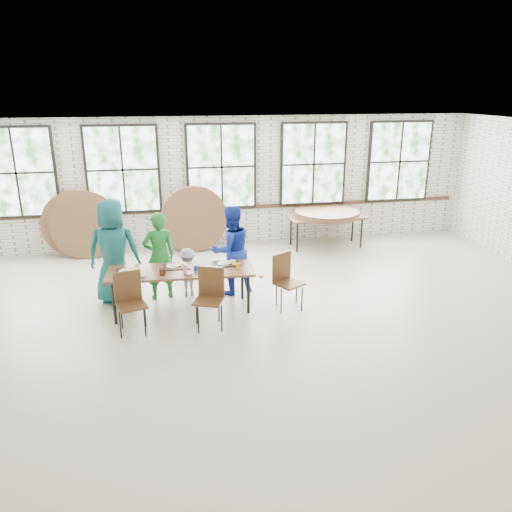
{
  "coord_description": "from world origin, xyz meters",
  "views": [
    {
      "loc": [
        -1.48,
        -6.98,
        3.6
      ],
      "look_at": [
        0.0,
        0.4,
        1.05
      ],
      "focal_mm": 35.0,
      "sensor_mm": 36.0,
      "label": 1
    }
  ],
  "objects_px": {
    "chair_near_right": "(210,292)",
    "storage_table": "(326,218)",
    "dining_table": "(181,273)",
    "chair_near_left": "(130,297)"
  },
  "relations": [
    {
      "from": "chair_near_right",
      "to": "storage_table",
      "type": "height_order",
      "value": "chair_near_right"
    },
    {
      "from": "dining_table",
      "to": "chair_near_right",
      "type": "height_order",
      "value": "chair_near_right"
    },
    {
      "from": "dining_table",
      "to": "chair_near_left",
      "type": "xyz_separation_m",
      "value": [
        -0.82,
        -0.56,
        -0.13
      ]
    },
    {
      "from": "chair_near_right",
      "to": "storage_table",
      "type": "bearing_deg",
      "value": 71.15
    },
    {
      "from": "chair_near_right",
      "to": "chair_near_left",
      "type": "bearing_deg",
      "value": -160.7
    },
    {
      "from": "dining_table",
      "to": "storage_table",
      "type": "relative_size",
      "value": 1.33
    },
    {
      "from": "chair_near_left",
      "to": "storage_table",
      "type": "height_order",
      "value": "chair_near_left"
    },
    {
      "from": "storage_table",
      "to": "chair_near_right",
      "type": "bearing_deg",
      "value": -134.5
    },
    {
      "from": "dining_table",
      "to": "storage_table",
      "type": "bearing_deg",
      "value": 43.24
    },
    {
      "from": "chair_near_left",
      "to": "storage_table",
      "type": "relative_size",
      "value": 0.52
    }
  ]
}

